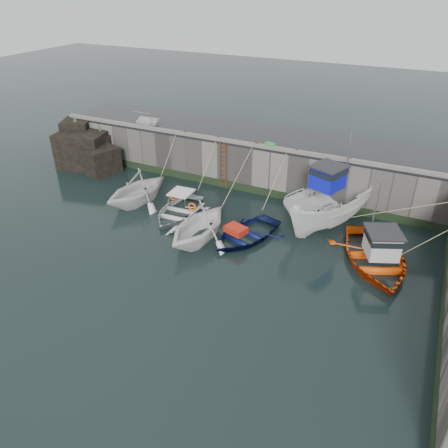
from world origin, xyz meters
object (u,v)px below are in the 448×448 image
at_px(fish_crate, 270,145).
at_px(bollard_a, 185,133).
at_px(boat_near_blacktrim, 199,240).
at_px(boat_near_blue, 178,214).
at_px(boat_far_white, 330,206).
at_px(boat_near_white, 138,202).
at_px(bollard_e, 350,159).
at_px(boat_near_navy, 245,237).
at_px(bollard_d, 297,150).
at_px(ladder, 223,165).
at_px(bollard_b, 218,138).
at_px(boat_far_orange, 375,256).
at_px(bollard_c, 257,144).

height_order(fish_crate, bollard_a, bollard_a).
height_order(boat_near_blacktrim, fish_crate, fish_crate).
distance_m(boat_near_blue, boat_far_white, 8.93).
distance_m(boat_near_white, bollard_e, 13.19).
relative_size(boat_near_navy, boat_far_white, 0.59).
relative_size(boat_far_white, bollard_d, 28.44).
bearing_deg(boat_near_navy, bollard_d, 99.14).
distance_m(ladder, boat_near_blacktrim, 7.04).
distance_m(ladder, boat_near_white, 6.05).
bearing_deg(ladder, boat_near_white, -131.59).
relative_size(boat_near_navy, bollard_b, 16.65).
distance_m(boat_near_navy, boat_far_white, 5.16).
distance_m(boat_near_blue, fish_crate, 7.17).
xyz_separation_m(fish_crate, bollard_e, (4.96, -0.17, 0.00)).
relative_size(ladder, boat_near_navy, 0.69).
distance_m(fish_crate, bollard_b, 3.54).
height_order(boat_far_white, fish_crate, boat_far_white).
height_order(boat_far_orange, fish_crate, boat_far_orange).
relative_size(bollard_d, bollard_e, 1.00).
bearing_deg(ladder, fish_crate, 9.48).
height_order(boat_near_blue, boat_near_navy, boat_near_navy).
xyz_separation_m(boat_near_blacktrim, bollard_d, (3.05, 6.96, 3.30)).
bearing_deg(ladder, bollard_d, 4.00).
bearing_deg(boat_near_white, boat_far_orange, 10.76).
bearing_deg(boat_near_blacktrim, boat_near_blue, 145.49).
bearing_deg(bollard_e, bollard_a, 180.00).
xyz_separation_m(bollard_b, bollard_e, (8.50, 0.00, 0.00)).
height_order(boat_near_navy, bollard_b, bollard_b).
height_order(bollard_a, bollard_c, same).
distance_m(ladder, bollard_a, 3.47).
height_order(boat_near_blacktrim, bollard_b, bollard_b).
distance_m(ladder, bollard_d, 5.11).
relative_size(bollard_a, bollard_e, 1.00).
bearing_deg(boat_far_orange, boat_near_blue, 155.76).
xyz_separation_m(boat_near_navy, bollard_e, (4.05, 5.63, 3.30)).
bearing_deg(bollard_e, bollard_c, 180.00).
height_order(boat_far_white, bollard_e, boat_far_white).
xyz_separation_m(ladder, boat_near_white, (-3.87, -4.37, -1.59)).
distance_m(boat_near_white, fish_crate, 9.08).
xyz_separation_m(boat_far_white, bollard_c, (-5.45, 2.25, 2.10)).
bearing_deg(boat_far_orange, boat_near_navy, 161.42).
xyz_separation_m(ladder, boat_near_navy, (3.95, -5.30, -1.59)).
bearing_deg(fish_crate, boat_near_white, -126.50).
bearing_deg(bollard_e, boat_near_navy, -125.75).
relative_size(ladder, boat_near_blacktrim, 0.67).
bearing_deg(boat_far_orange, boat_near_blacktrim, 168.50).
bearing_deg(ladder, boat_far_orange, -23.65).
distance_m(boat_near_navy, boat_far_orange, 6.82).
relative_size(boat_far_orange, bollard_b, 25.48).
bearing_deg(boat_near_navy, bollard_a, 158.73).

